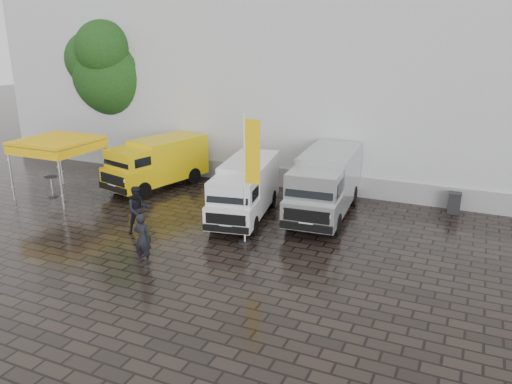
% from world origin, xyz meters
% --- Properties ---
extents(ground, '(120.00, 120.00, 0.00)m').
position_xyz_m(ground, '(0.00, 0.00, 0.00)').
color(ground, black).
rests_on(ground, ground).
extents(exhibition_hall, '(44.00, 16.00, 12.00)m').
position_xyz_m(exhibition_hall, '(2.00, 16.00, 6.00)').
color(exhibition_hall, silver).
rests_on(exhibition_hall, ground).
extents(hall_plinth, '(44.00, 0.15, 1.00)m').
position_xyz_m(hall_plinth, '(2.00, 7.95, 0.50)').
color(hall_plinth, gray).
rests_on(hall_plinth, ground).
extents(van_yellow, '(3.38, 5.79, 2.51)m').
position_xyz_m(van_yellow, '(-7.20, 5.14, 1.26)').
color(van_yellow, '#E3BC0B').
rests_on(van_yellow, ground).
extents(van_white, '(2.83, 5.83, 2.42)m').
position_xyz_m(van_white, '(-1.19, 3.02, 1.21)').
color(van_white, silver).
rests_on(van_white, ground).
extents(van_silver, '(2.57, 6.47, 2.75)m').
position_xyz_m(van_silver, '(1.86, 4.70, 1.37)').
color(van_silver, '#B1B3B6').
rests_on(van_silver, ground).
extents(canopy_tent, '(3.31, 3.31, 2.85)m').
position_xyz_m(canopy_tent, '(-10.70, 2.04, 2.68)').
color(canopy_tent, silver).
rests_on(canopy_tent, ground).
extents(flagpole, '(0.88, 0.50, 4.97)m').
position_xyz_m(flagpole, '(0.15, 0.58, 2.77)').
color(flagpole, black).
rests_on(flagpole, ground).
extents(tree, '(4.87, 4.87, 8.74)m').
position_xyz_m(tree, '(-12.61, 9.02, 5.61)').
color(tree, black).
rests_on(tree, ground).
extents(cocktail_table, '(0.60, 0.60, 1.04)m').
position_xyz_m(cocktail_table, '(-11.03, 1.74, 0.52)').
color(cocktail_table, black).
rests_on(cocktail_table, ground).
extents(wheelie_bin, '(0.58, 0.58, 0.93)m').
position_xyz_m(wheelie_bin, '(7.05, 7.42, 0.46)').
color(wheelie_bin, black).
rests_on(wheelie_bin, ground).
extents(person_front, '(0.70, 0.48, 1.82)m').
position_xyz_m(person_front, '(-2.49, -2.48, 0.91)').
color(person_front, black).
rests_on(person_front, ground).
extents(person_tent, '(1.16, 1.18, 1.92)m').
position_xyz_m(person_tent, '(-4.35, -0.23, 0.96)').
color(person_tent, black).
rests_on(person_tent, ground).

